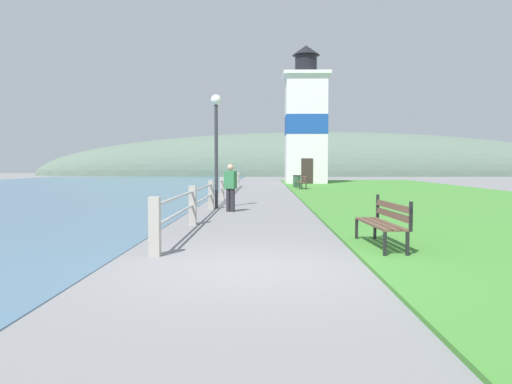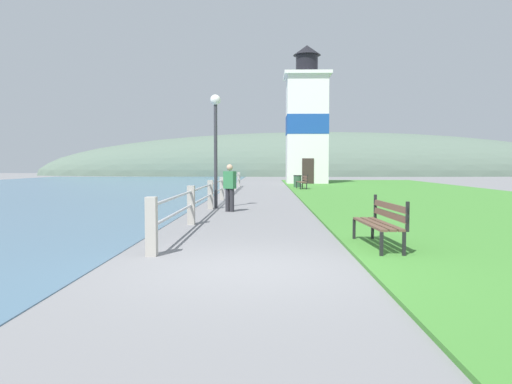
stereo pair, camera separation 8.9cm
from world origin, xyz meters
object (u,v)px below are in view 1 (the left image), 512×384
object	(u,v)px
park_bench_near	(385,220)
lighthouse	(306,123)
park_bench_midway	(302,181)
lamp_post	(216,130)
trash_bin	(297,182)
person_strolling	(230,186)

from	to	relation	value
park_bench_near	lighthouse	xyz separation A→B (m)	(1.10, 30.82, 4.27)
park_bench_midway	lamp_post	xyz separation A→B (m)	(-3.99, -12.89, 2.20)
trash_bin	lamp_post	world-z (taller)	lamp_post
park_bench_near	lamp_post	distance (m)	9.54
park_bench_near	person_strolling	size ratio (longest dim) A/B	1.26
park_bench_near	park_bench_midway	size ratio (longest dim) A/B	1.17
park_bench_near	person_strolling	world-z (taller)	person_strolling
lighthouse	lamp_post	distance (m)	23.02
park_bench_near	park_bench_midway	bearing A→B (deg)	-93.91
lighthouse	lamp_post	world-z (taller)	lighthouse
park_bench_near	lighthouse	distance (m)	31.14
park_bench_near	lamp_post	xyz separation A→B (m)	(-3.85, 8.44, 2.20)
park_bench_midway	park_bench_near	bearing A→B (deg)	84.78
park_bench_near	lamp_post	world-z (taller)	lamp_post
lighthouse	lamp_post	bearing A→B (deg)	-102.47
person_strolling	lamp_post	bearing A→B (deg)	52.74
lighthouse	park_bench_near	bearing A→B (deg)	-92.04
park_bench_near	trash_bin	bearing A→B (deg)	-93.38
lighthouse	lamp_post	xyz separation A→B (m)	(-4.95, -22.38, -2.07)
park_bench_midway	lighthouse	bearing A→B (deg)	-100.61
park_bench_near	park_bench_midway	xyz separation A→B (m)	(0.14, 21.33, -0.00)
lamp_post	lighthouse	bearing A→B (deg)	77.53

